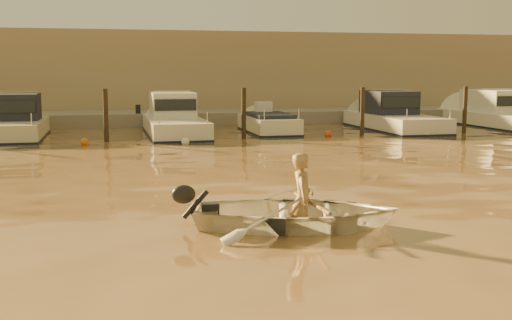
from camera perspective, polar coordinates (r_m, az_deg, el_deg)
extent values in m
plane|color=brown|center=(12.50, 13.35, -4.49)|extent=(160.00, 160.00, 0.00)
imported|color=silver|center=(10.96, 3.61, -4.72)|extent=(4.00, 3.27, 0.72)
imported|color=#9B794D|center=(10.92, 4.15, -3.47)|extent=(0.50, 0.65, 1.57)
cylinder|color=brown|center=(10.94, 4.93, -3.81)|extent=(0.13, 2.10, 0.13)
cylinder|color=brown|center=(10.93, 3.88, -3.81)|extent=(0.91, 1.94, 0.13)
cylinder|color=#2D2319|center=(24.76, -13.20, 3.66)|extent=(0.18, 0.18, 2.20)
cylinder|color=#2D2319|center=(25.33, -1.09, 3.95)|extent=(0.18, 0.18, 2.20)
cylinder|color=#2D2319|center=(26.83, 9.43, 4.07)|extent=(0.18, 0.18, 2.20)
cylinder|color=#2D2319|center=(28.96, 18.07, 4.06)|extent=(0.18, 0.18, 2.20)
sphere|color=#C96517|center=(23.99, -15.01, 1.55)|extent=(0.30, 0.30, 0.30)
sphere|color=white|center=(23.48, -6.30, 1.64)|extent=(0.30, 0.30, 0.30)
sphere|color=#CB4517|center=(26.31, 6.43, 2.30)|extent=(0.30, 0.30, 0.30)
sphere|color=silver|center=(27.05, 14.83, 2.24)|extent=(0.30, 0.30, 0.30)
cube|color=gray|center=(32.96, -3.58, 3.54)|extent=(52.00, 4.00, 1.00)
cube|color=#9E8466|center=(38.30, -5.01, 7.50)|extent=(46.00, 7.00, 4.80)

